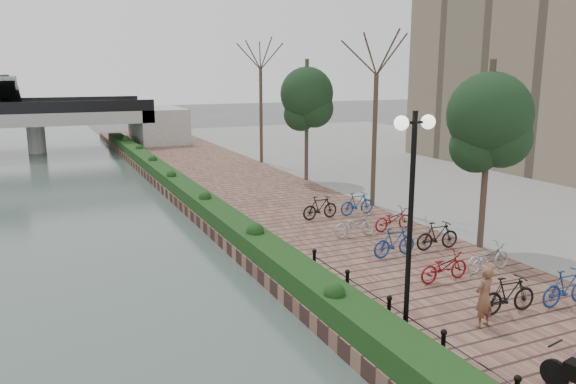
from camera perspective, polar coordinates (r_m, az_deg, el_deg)
promenade at (r=25.97m, az=-0.72°, el=-2.01°), size 8.00×75.00×0.50m
inland_pavement at (r=35.40m, az=23.75°, el=0.76°), size 24.00×75.00×0.50m
hedge at (r=27.06m, az=-9.47°, el=-0.40°), size 1.10×56.00×0.60m
chain_fence at (r=12.09m, az=18.60°, el=-16.84°), size 0.10×14.10×0.70m
lamppost at (r=12.59m, az=12.51°, el=1.21°), size 1.02×0.32×5.27m
pedestrian at (r=14.55m, az=19.29°, el=-10.02°), size 0.61×0.46×1.53m
bicycle_parking at (r=18.73m, az=15.39°, el=-5.76°), size 2.40×14.69×1.00m
street_trees at (r=23.24m, az=13.24°, el=4.62°), size 3.20×37.12×6.80m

